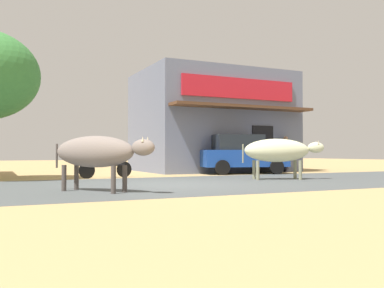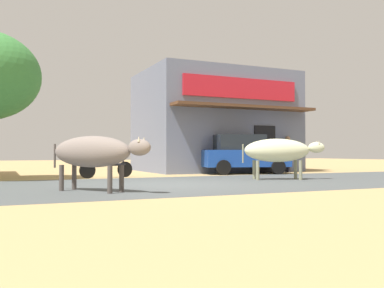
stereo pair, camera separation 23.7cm
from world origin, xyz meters
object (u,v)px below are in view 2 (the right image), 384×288
(cow_near_brown, at_px, (94,152))
(cow_far_dark, at_px, (279,151))
(pedestrian_by_shop, at_px, (288,151))
(parked_hatchback_car, at_px, (242,154))
(parked_motorcycle, at_px, (108,165))

(cow_near_brown, height_order, cow_far_dark, cow_far_dark)
(cow_near_brown, xyz_separation_m, cow_far_dark, (6.46, 1.84, 0.05))
(cow_far_dark, xyz_separation_m, pedestrian_by_shop, (3.54, 4.22, 0.01))
(parked_hatchback_car, relative_size, cow_near_brown, 1.62)
(parked_hatchback_car, xyz_separation_m, parked_motorcycle, (-5.86, -0.56, -0.38))
(cow_far_dark, bearing_deg, parked_hatchback_car, 76.55)
(parked_motorcycle, height_order, cow_near_brown, cow_near_brown)
(pedestrian_by_shop, bearing_deg, cow_far_dark, -130.02)
(parked_motorcycle, height_order, cow_far_dark, cow_far_dark)
(cow_near_brown, xyz_separation_m, pedestrian_by_shop, (10.01, 6.06, 0.06))
(parked_motorcycle, distance_m, pedestrian_by_shop, 8.52)
(cow_far_dark, bearing_deg, pedestrian_by_shop, 49.98)
(cow_near_brown, bearing_deg, parked_hatchback_car, 37.93)
(parked_hatchback_car, relative_size, cow_far_dark, 1.43)
(cow_near_brown, bearing_deg, parked_motorcycle, 73.51)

